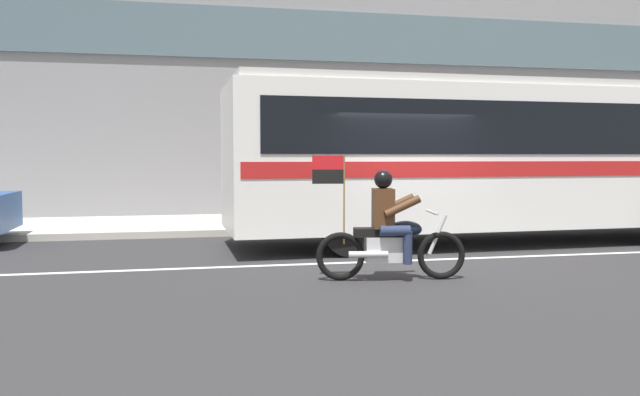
# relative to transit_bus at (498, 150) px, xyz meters

# --- Properties ---
(ground_plane) EXTENTS (60.00, 60.00, 0.00)m
(ground_plane) POSITION_rel_transit_bus_xyz_m (-2.40, -1.19, -1.88)
(ground_plane) COLOR #2B2B2D
(sidewalk_curb) EXTENTS (28.00, 3.80, 0.15)m
(sidewalk_curb) POSITION_rel_transit_bus_xyz_m (-2.40, 3.91, -1.81)
(sidewalk_curb) COLOR #B7B2A8
(sidewalk_curb) RESTS_ON ground_plane
(lane_center_stripe) EXTENTS (26.60, 0.14, 0.01)m
(lane_center_stripe) POSITION_rel_transit_bus_xyz_m (-2.40, -1.79, -1.88)
(lane_center_stripe) COLOR silver
(lane_center_stripe) RESTS_ON ground_plane
(transit_bus) EXTENTS (11.06, 2.94, 3.22)m
(transit_bus) POSITION_rel_transit_bus_xyz_m (0.00, 0.00, 0.00)
(transit_bus) COLOR white
(transit_bus) RESTS_ON ground_plane
(motorcycle_with_rider) EXTENTS (2.18, 0.68, 1.78)m
(motorcycle_with_rider) POSITION_rel_transit_bus_xyz_m (-3.38, -3.29, -1.22)
(motorcycle_with_rider) COLOR black
(motorcycle_with_rider) RESTS_ON ground_plane
(fire_hydrant) EXTENTS (0.22, 0.30, 0.75)m
(fire_hydrant) POSITION_rel_transit_bus_xyz_m (-3.91, 2.49, -1.36)
(fire_hydrant) COLOR red
(fire_hydrant) RESTS_ON sidewalk_curb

